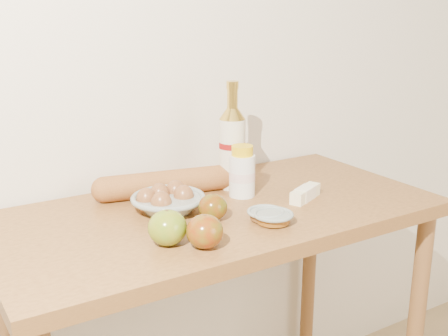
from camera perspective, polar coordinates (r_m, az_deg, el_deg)
The scene contains 12 objects.
back_wall at distance 1.72m, azimuth -6.41°, elevation 11.90°, with size 3.50×0.02×2.60m, color silver.
table at distance 1.57m, azimuth -0.58°, elevation -8.29°, with size 1.20×0.60×0.90m.
bourbon_bottle at distance 1.65m, azimuth 0.84°, elevation 2.30°, with size 0.10×0.10×0.32m.
cream_bottle at distance 1.60m, azimuth 1.85°, elevation -0.48°, with size 0.09×0.09×0.15m.
egg_bowl at distance 1.50m, azimuth -5.78°, elevation -3.35°, with size 0.23×0.23×0.07m.
baguette at distance 1.62m, azimuth -5.70°, elevation -1.50°, with size 0.44×0.16×0.07m.
apple_yellowgreen at distance 1.29m, azimuth -5.77°, elevation -6.04°, with size 0.12×0.12×0.08m.
apple_redgreen_front at distance 1.27m, azimuth -1.97°, elevation -6.46°, with size 0.11×0.11×0.08m.
apple_redgreen_right at distance 1.43m, azimuth -1.14°, elevation -3.98°, with size 0.08×0.08×0.07m.
sugar_bowl at distance 1.44m, azimuth 4.26°, elevation -4.77°, with size 0.11×0.11×0.03m.
syrup_bowl at distance 1.42m, azimuth 5.02°, elevation -5.05°, with size 0.13×0.13×0.03m.
butter_stick at distance 1.60m, azimuth 8.25°, elevation -2.60°, with size 0.13×0.08×0.04m.
Camera 1 is at (-0.73, -0.04, 1.43)m, focal length 45.00 mm.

